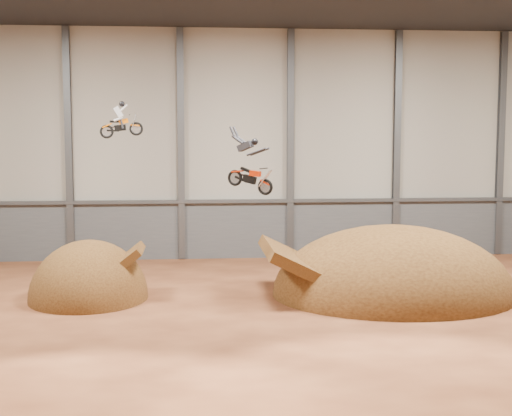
{
  "coord_description": "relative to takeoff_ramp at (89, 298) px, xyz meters",
  "views": [
    {
      "loc": [
        -2.63,
        -28.6,
        7.64
      ],
      "look_at": [
        0.26,
        4.0,
        4.24
      ],
      "focal_mm": 50.0,
      "sensor_mm": 36.0,
      "label": 1
    }
  ],
  "objects": [
    {
      "name": "lower_band_back",
      "position": [
        7.52,
        10.31,
        1.75
      ],
      "size": [
        39.8,
        0.18,
        3.5
      ],
      "primitive_type": "cube",
      "color": "#4F5156",
      "rests_on": "ground"
    },
    {
      "name": "steel_column_2",
      "position": [
        4.18,
        10.21,
        7.0
      ],
      "size": [
        0.4,
        0.36,
        13.9
      ],
      "primitive_type": "cube",
      "color": "#47494F",
      "rests_on": "ground"
    },
    {
      "name": "steel_column_5",
      "position": [
        24.18,
        10.21,
        7.0
      ],
      "size": [
        0.4,
        0.36,
        13.9
      ],
      "primitive_type": "cube",
      "color": "#47494F",
      "rests_on": "ground"
    },
    {
      "name": "steel_column_1",
      "position": [
        -2.48,
        10.21,
        7.0
      ],
      "size": [
        0.4,
        0.36,
        13.9
      ],
      "primitive_type": "cube",
      "color": "#47494F",
      "rests_on": "ground"
    },
    {
      "name": "landing_ramp",
      "position": [
        14.36,
        -0.44,
        0.0
      ],
      "size": [
        11.53,
        10.2,
        6.65
      ],
      "primitive_type": "ellipsoid",
      "color": "#3D240F",
      "rests_on": "ground"
    },
    {
      "name": "fmx_rider_a",
      "position": [
        1.54,
        1.41,
        8.42
      ],
      "size": [
        2.26,
        1.01,
        2.02
      ],
      "primitive_type": null,
      "rotation": [
        0.0,
        -0.1,
        0.11
      ],
      "color": "orange"
    },
    {
      "name": "fmx_rider_b",
      "position": [
        7.34,
        -1.65,
        6.45
      ],
      "size": [
        3.44,
        2.61,
        3.21
      ],
      "primitive_type": null,
      "rotation": [
        0.0,
        0.23,
        -0.56
      ],
      "color": "red"
    },
    {
      "name": "steel_rail",
      "position": [
        7.52,
        10.16,
        3.55
      ],
      "size": [
        39.8,
        0.35,
        0.2
      ],
      "primitive_type": "cube",
      "color": "#47494F",
      "rests_on": "lower_band_back"
    },
    {
      "name": "back_wall",
      "position": [
        7.52,
        10.41,
        7.0
      ],
      "size": [
        40.0,
        0.1,
        14.0
      ],
      "primitive_type": "cube",
      "color": "#A49E92",
      "rests_on": "ground"
    },
    {
      "name": "steel_column_4",
      "position": [
        17.52,
        10.21,
        7.0
      ],
      "size": [
        0.4,
        0.36,
        13.9
      ],
      "primitive_type": "cube",
      "color": "#47494F",
      "rests_on": "ground"
    },
    {
      "name": "takeoff_ramp",
      "position": [
        0.0,
        0.0,
        0.0
      ],
      "size": [
        5.48,
        6.32,
        5.48
      ],
      "primitive_type": "ellipsoid",
      "color": "#3D240F",
      "rests_on": "ground"
    },
    {
      "name": "floor",
      "position": [
        7.52,
        -4.59,
        0.0
      ],
      "size": [
        40.0,
        40.0,
        0.0
      ],
      "primitive_type": "plane",
      "color": "#542916",
      "rests_on": "ground"
    },
    {
      "name": "steel_column_3",
      "position": [
        10.85,
        10.21,
        7.0
      ],
      "size": [
        0.4,
        0.36,
        13.9
      ],
      "primitive_type": "cube",
      "color": "#47494F",
      "rests_on": "ground"
    }
  ]
}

